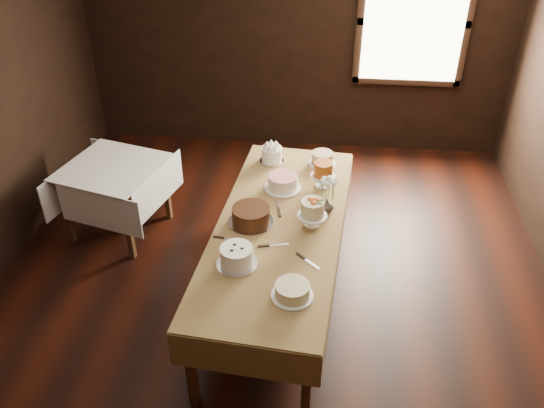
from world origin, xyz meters
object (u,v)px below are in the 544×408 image
(cake_lattice, at_px, (283,183))
(display_table, at_px, (279,230))
(side_table, at_px, (113,174))
(cake_server_c, at_px, (278,206))
(cake_meringue, at_px, (272,155))
(cake_server_e, at_px, (233,240))
(cake_server_a, at_px, (279,245))
(cake_swirl, at_px, (237,257))
(cake_speckled, at_px, (322,159))
(cake_caramel, at_px, (323,176))
(cake_cream, at_px, (292,291))
(cake_server_b, at_px, (312,264))
(flower_vase, at_px, (327,206))
(cake_chocolate, at_px, (251,216))
(cake_flowers, at_px, (312,215))

(cake_lattice, bearing_deg, display_table, -88.18)
(side_table, xyz_separation_m, cake_server_c, (1.64, -0.56, 0.14))
(display_table, height_order, cake_lattice, cake_lattice)
(cake_meringue, distance_m, cake_server_e, 1.25)
(cake_server_a, xyz_separation_m, cake_server_c, (-0.06, 0.52, 0.00))
(cake_lattice, height_order, cake_swirl, cake_swirl)
(cake_speckled, distance_m, cake_caramel, 0.40)
(cake_lattice, relative_size, cake_cream, 1.19)
(cake_swirl, xyz_separation_m, cake_server_b, (0.55, 0.06, -0.07))
(flower_vase, bearing_deg, cake_server_b, -97.48)
(flower_vase, bearing_deg, cake_speckled, 94.47)
(display_table, distance_m, cake_caramel, 0.71)
(cake_server_a, distance_m, flower_vase, 0.60)
(side_table, bearing_deg, cake_server_c, -18.95)
(side_table, height_order, cake_caramel, cake_caramel)
(cake_caramel, bearing_deg, cake_cream, -96.61)
(cake_speckled, relative_size, cake_cream, 0.86)
(cake_caramel, bearing_deg, cake_server_a, -109.34)
(cake_server_a, height_order, cake_server_b, same)
(display_table, distance_m, cake_chocolate, 0.26)
(cake_speckled, height_order, cake_server_a, cake_speckled)
(cake_speckled, distance_m, cake_server_e, 1.40)
(cake_lattice, bearing_deg, flower_vase, -38.84)
(display_table, bearing_deg, cake_server_e, -144.56)
(cake_chocolate, relative_size, cake_server_c, 1.77)
(display_table, relative_size, cake_server_c, 10.87)
(cake_lattice, distance_m, cake_flowers, 0.60)
(cake_caramel, relative_size, cake_cream, 0.87)
(cake_meringue, height_order, flower_vase, cake_meringue)
(cake_meringue, height_order, cake_flowers, cake_flowers)
(cake_server_c, bearing_deg, flower_vase, -107.80)
(cake_meringue, xyz_separation_m, cake_swirl, (-0.10, -1.52, 0.00))
(cake_server_b, bearing_deg, cake_lattice, 148.99)
(cake_server_c, height_order, flower_vase, flower_vase)
(cake_server_e, bearing_deg, cake_server_b, -10.76)
(cake_swirl, height_order, cake_cream, cake_swirl)
(display_table, height_order, cake_meringue, cake_meringue)
(cake_speckled, bearing_deg, cake_cream, -94.73)
(side_table, height_order, cake_swirl, cake_swirl)
(cake_caramel, relative_size, cake_flowers, 1.04)
(side_table, relative_size, cake_server_b, 4.49)
(cake_flowers, distance_m, cake_swirl, 0.75)
(cake_server_a, xyz_separation_m, cake_server_e, (-0.36, 0.02, 0.00))
(cake_server_e, height_order, flower_vase, flower_vase)
(cake_server_c, distance_m, cake_server_e, 0.58)
(cake_caramel, bearing_deg, cake_server_c, -136.78)
(cake_meringue, height_order, cake_caramel, cake_caramel)
(cake_server_e, bearing_deg, cake_speckled, 71.30)
(cake_meringue, height_order, cake_cream, cake_meringue)
(cake_chocolate, bearing_deg, cake_caramel, 47.28)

